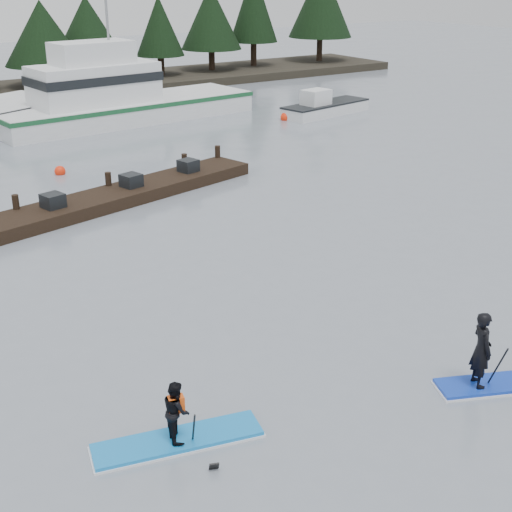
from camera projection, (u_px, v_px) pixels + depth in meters
ground at (409, 391)px, 15.36m from camera, size 160.00×160.00×0.00m
fishing_boat_medium at (119, 111)px, 41.42m from camera, size 15.74×5.86×9.03m
skiff at (326, 109)px, 43.49m from camera, size 6.36×2.94×0.71m
floating_dock at (100, 201)px, 26.92m from camera, size 14.36×5.28×0.48m
buoy_b at (60, 174)px, 31.24m from camera, size 0.48×0.48×0.48m
buoy_c at (285, 120)px, 42.11m from camera, size 0.59×0.59×0.59m
paddleboard_solo at (177, 424)px, 13.53m from camera, size 3.35×1.52×1.82m
paddleboard_duo at (504, 362)px, 15.31m from camera, size 3.32×2.03×2.38m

